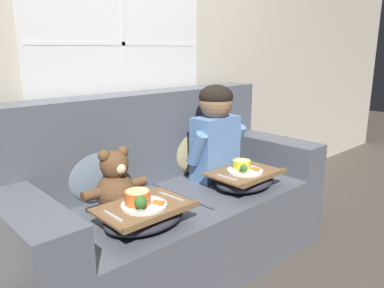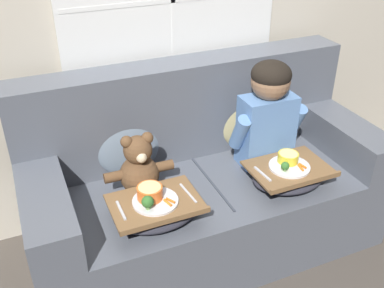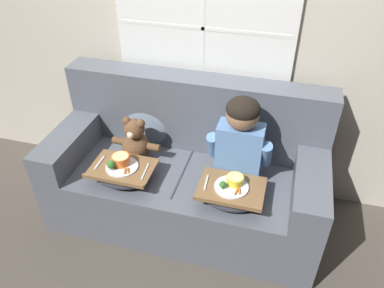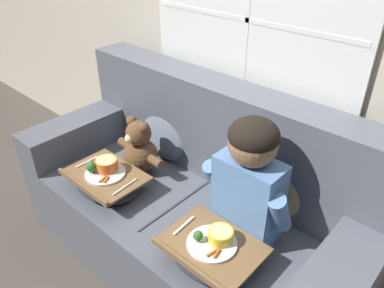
{
  "view_description": "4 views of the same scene",
  "coord_description": "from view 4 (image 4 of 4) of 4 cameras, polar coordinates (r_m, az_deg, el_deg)",
  "views": [
    {
      "loc": [
        -1.34,
        -1.58,
        1.3
      ],
      "look_at": [
        0.11,
        -0.04,
        0.76
      ],
      "focal_mm": 35.0,
      "sensor_mm": 36.0,
      "label": 1
    },
    {
      "loc": [
        -0.89,
        -1.85,
        1.9
      ],
      "look_at": [
        -0.09,
        0.0,
        0.71
      ],
      "focal_mm": 42.0,
      "sensor_mm": 36.0,
      "label": 2
    },
    {
      "loc": [
        0.61,
        -1.98,
        2.2
      ],
      "look_at": [
        0.02,
        0.11,
        0.62
      ],
      "focal_mm": 35.0,
      "sensor_mm": 36.0,
      "label": 3
    },
    {
      "loc": [
        1.08,
        -1.12,
        1.79
      ],
      "look_at": [
        -0.02,
        0.09,
        0.78
      ],
      "focal_mm": 35.0,
      "sensor_mm": 36.0,
      "label": 4
    }
  ],
  "objects": [
    {
      "name": "child_figure",
      "position": [
        1.67,
        8.79,
        -4.7
      ],
      "size": [
        0.43,
        0.22,
        0.61
      ],
      "color": "#5B84BC",
      "rests_on": "couch"
    },
    {
      "name": "lap_tray_teddy",
      "position": [
        2.12,
        -12.96,
        -5.36
      ],
      "size": [
        0.43,
        0.31,
        0.18
      ],
      "color": "#2D2D38",
      "rests_on": "teddy_bear"
    },
    {
      "name": "throw_pillow_behind_teddy",
      "position": [
        2.29,
        -4.07,
        2.2
      ],
      "size": [
        0.39,
        0.19,
        0.4
      ],
      "color": "slate",
      "rests_on": "couch"
    },
    {
      "name": "throw_pillow_behind_child",
      "position": [
        1.9,
        12.05,
        -5.44
      ],
      "size": [
        0.4,
        0.19,
        0.41
      ],
      "color": "tan",
      "rests_on": "couch"
    },
    {
      "name": "teddy_bear",
      "position": [
        2.19,
        -8.04,
        -0.84
      ],
      "size": [
        0.37,
        0.25,
        0.34
      ],
      "color": "brown",
      "rests_on": "couch"
    },
    {
      "name": "ground_plane",
      "position": [
        2.37,
        -1.18,
        -17.21
      ],
      "size": [
        14.0,
        14.0,
        0.0
      ],
      "primitive_type": "plane",
      "color": "#4C443D"
    },
    {
      "name": "lap_tray_child",
      "position": [
        1.7,
        3.01,
        -16.05
      ],
      "size": [
        0.42,
        0.32,
        0.17
      ],
      "color": "#2D2D38",
      "rests_on": "child_figure"
    },
    {
      "name": "couch",
      "position": [
        2.14,
        0.01,
        -9.59
      ],
      "size": [
        1.95,
        0.86,
        1.04
      ],
      "color": "#565B66",
      "rests_on": "ground_plane"
    },
    {
      "name": "wall_back_with_window",
      "position": [
        2.03,
        9.21,
        17.53
      ],
      "size": [
        8.0,
        0.08,
        2.6
      ],
      "color": "beige",
      "rests_on": "ground_plane"
    }
  ]
}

